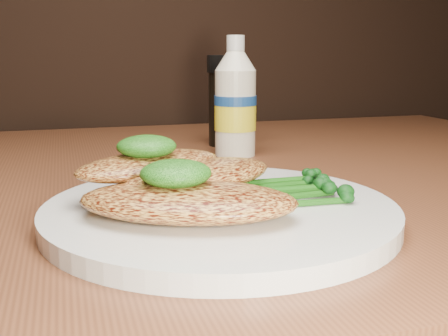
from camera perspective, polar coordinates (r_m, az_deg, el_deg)
name	(u,v)px	position (r m, az deg, el deg)	size (l,w,h in m)	color
plate	(220,212)	(0.45, -0.40, -4.66)	(0.29, 0.29, 0.02)	white
chicken_front	(188,201)	(0.40, -3.86, -3.53)	(0.16, 0.09, 0.03)	gold
chicken_mid	(200,176)	(0.45, -2.57, -0.82)	(0.15, 0.07, 0.02)	gold
chicken_back	(150,165)	(0.46, -7.83, 0.33)	(0.14, 0.07, 0.02)	gold
pesto_front	(176,173)	(0.40, -5.16, -0.57)	(0.05, 0.05, 0.02)	black
pesto_back	(147,146)	(0.45, -8.24, 2.29)	(0.05, 0.05, 0.02)	black
broccolini_bundle	(270,185)	(0.46, 4.96, -1.86)	(0.14, 0.11, 0.02)	#1B5612
mayo_bottle	(235,96)	(0.72, 1.21, 7.62)	(0.06, 0.06, 0.16)	silver
pepper_grinder	(225,101)	(0.80, 0.15, 7.16)	(0.05, 0.05, 0.13)	black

